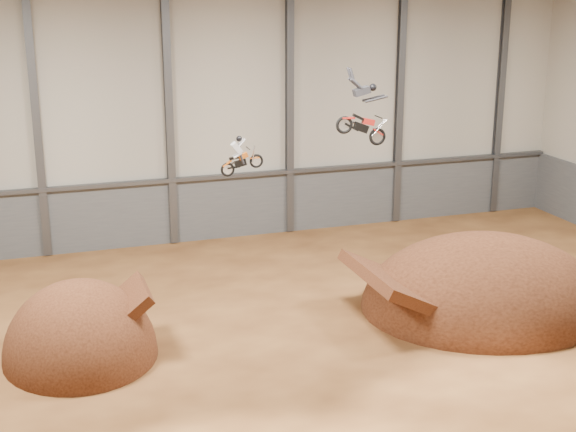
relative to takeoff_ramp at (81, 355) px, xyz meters
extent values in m
plane|color=#543016|center=(9.31, -2.19, 0.00)|extent=(40.00, 40.00, 0.00)
cube|color=#B5AFA1|center=(9.31, 12.81, 7.00)|extent=(40.00, 0.10, 14.00)
cube|color=#54575B|center=(9.31, 12.71, 1.75)|extent=(39.80, 0.18, 3.50)
cube|color=#47494F|center=(9.31, 12.56, 3.55)|extent=(39.80, 0.35, 0.20)
cube|color=#47494F|center=(-0.69, 12.61, 7.00)|extent=(0.40, 0.36, 13.90)
cube|color=#47494F|center=(5.98, 12.61, 7.00)|extent=(0.40, 0.36, 13.90)
cube|color=#47494F|center=(12.65, 12.61, 7.00)|extent=(0.40, 0.36, 13.90)
cube|color=#47494F|center=(19.31, 12.61, 7.00)|extent=(0.40, 0.36, 13.90)
cube|color=#47494F|center=(25.98, 12.61, 7.00)|extent=(0.40, 0.36, 13.90)
ellipsoid|color=#37190D|center=(0.00, 0.00, 0.00)|extent=(5.79, 6.68, 5.79)
ellipsoid|color=#37190D|center=(17.17, -0.66, 0.00)|extent=(10.91, 9.65, 6.29)
camera|label=1|loc=(-1.37, -28.99, 13.62)|focal=50.00mm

